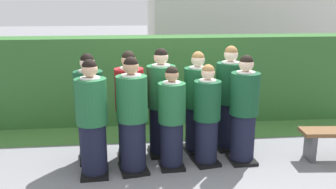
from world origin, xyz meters
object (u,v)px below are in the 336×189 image
at_px(student_front_row_1, 132,118).
at_px(student_front_row_2, 172,120).
at_px(student_front_row_0, 92,122).
at_px(student_rear_row_0, 90,111).
at_px(student_in_red_blazer, 130,108).
at_px(student_front_row_3, 207,118).
at_px(student_rear_row_2, 161,105).
at_px(student_rear_row_3, 197,105).
at_px(student_front_row_4, 244,112).
at_px(student_rear_row_4, 229,101).

distance_m(student_front_row_1, student_front_row_2, 0.58).
distance_m(student_front_row_0, student_front_row_1, 0.55).
xyz_separation_m(student_rear_row_0, student_in_red_blazer, (0.60, 0.04, 0.01)).
bearing_deg(student_front_row_2, student_front_row_0, -172.76).
distance_m(student_front_row_3, student_in_red_blazer, 1.19).
bearing_deg(student_front_row_3, student_front_row_1, -172.46).
distance_m(student_front_row_3, student_rear_row_2, 0.77).
relative_size(student_front_row_0, student_front_row_2, 1.09).
height_order(student_rear_row_0, student_in_red_blazer, student_in_red_blazer).
distance_m(student_front_row_3, student_rear_row_3, 0.49).
xyz_separation_m(student_front_row_3, student_rear_row_3, (-0.06, 0.49, 0.06)).
distance_m(student_front_row_0, student_rear_row_2, 1.19).
distance_m(student_front_row_4, student_rear_row_4, 0.55).
height_order(student_front_row_1, student_in_red_blazer, student_in_red_blazer).
xyz_separation_m(student_front_row_0, student_rear_row_4, (2.13, 0.77, 0.03)).
height_order(student_front_row_2, student_rear_row_2, student_rear_row_2).
distance_m(student_front_row_1, student_front_row_3, 1.11).
relative_size(student_front_row_2, student_in_red_blazer, 0.90).
height_order(student_front_row_1, student_front_row_2, student_front_row_1).
bearing_deg(student_in_red_blazer, student_front_row_4, -10.92).
bearing_deg(student_front_row_4, student_rear_row_2, 161.21).
bearing_deg(student_rear_row_2, student_front_row_1, -128.70).
distance_m(student_front_row_0, student_in_red_blazer, 0.76).
height_order(student_front_row_0, student_rear_row_0, student_rear_row_0).
bearing_deg(student_rear_row_3, student_in_red_blazer, -172.53).
bearing_deg(student_front_row_0, student_rear_row_0, 99.31).
height_order(student_front_row_2, student_rear_row_0, student_rear_row_0).
xyz_separation_m(student_rear_row_0, student_rear_row_2, (1.09, 0.13, 0.02)).
relative_size(student_front_row_2, student_rear_row_0, 0.91).
xyz_separation_m(student_front_row_0, student_rear_row_3, (1.59, 0.70, -0.01)).
relative_size(student_front_row_0, student_rear_row_3, 1.01).
height_order(student_front_row_3, student_front_row_4, student_front_row_4).
bearing_deg(student_front_row_4, student_front_row_3, -178.20).
distance_m(student_front_row_2, student_front_row_4, 1.10).
distance_m(student_front_row_2, student_in_red_blazer, 0.73).
xyz_separation_m(student_front_row_2, student_rear_row_4, (1.01, 0.63, 0.10)).
height_order(student_front_row_4, student_rear_row_2, student_rear_row_2).
xyz_separation_m(student_front_row_3, student_in_red_blazer, (-1.13, 0.34, 0.08)).
height_order(student_rear_row_0, student_rear_row_4, student_rear_row_4).
relative_size(student_rear_row_3, student_rear_row_4, 0.96).
xyz_separation_m(student_front_row_3, student_rear_row_4, (0.48, 0.56, 0.09)).
relative_size(student_rear_row_0, student_in_red_blazer, 0.99).
bearing_deg(student_front_row_2, student_front_row_4, 4.55).
distance_m(student_in_red_blazer, student_rear_row_2, 0.50).
height_order(student_rear_row_2, student_rear_row_3, student_rear_row_2).
bearing_deg(student_front_row_0, student_front_row_3, 7.31).
relative_size(student_front_row_3, student_rear_row_2, 0.89).
relative_size(student_front_row_1, student_rear_row_3, 1.02).
xyz_separation_m(student_front_row_1, student_rear_row_4, (1.58, 0.71, 0.02)).
relative_size(student_rear_row_0, student_rear_row_3, 1.01).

